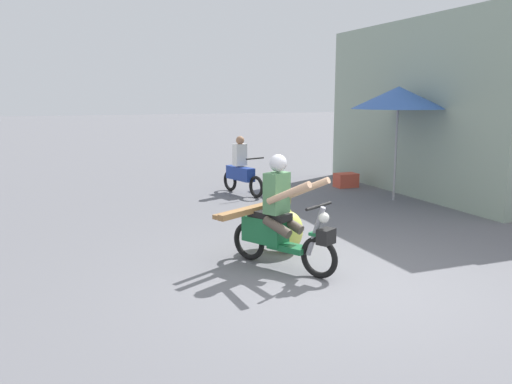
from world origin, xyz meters
TOP-DOWN VIEW (x-y plane):
  - ground_plane at (0.00, 0.00)m, footprint 120.00×120.00m
  - motorbike_main_loaded at (-0.24, 1.20)m, footprint 1.62×2.03m
  - motorbike_distant_ahead_left at (0.90, 6.13)m, footprint 0.64×1.58m
  - shopfront_building at (6.71, 4.80)m, footprint 4.43×6.96m
  - market_umbrella_near_shop at (3.90, 4.16)m, footprint 2.06×2.06m
  - produce_crate at (3.77, 6.04)m, footprint 0.56×0.40m

SIDE VIEW (x-z plane):
  - ground_plane at x=0.00m, z-range 0.00..0.00m
  - produce_crate at x=3.77m, z-range 0.00..0.36m
  - motorbike_main_loaded at x=-0.24m, z-range -0.27..1.31m
  - motorbike_distant_ahead_left at x=0.90m, z-range -0.13..1.27m
  - shopfront_building at x=6.71m, z-range 0.00..4.09m
  - market_umbrella_near_shop at x=3.90m, z-range 1.03..3.58m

